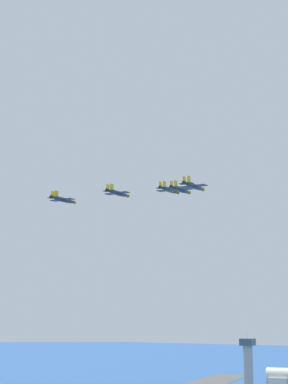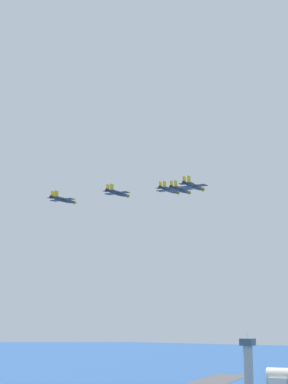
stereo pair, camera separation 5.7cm
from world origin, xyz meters
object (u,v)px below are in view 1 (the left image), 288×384
object	(u,v)px
jet_right_wingman	(181,190)
jet_left_outer	(64,200)
control_tower	(248,369)
jet_lead	(170,190)
jet_right_outer	(194,186)
jet_left_wingman	(118,193)
hangar	(280,379)

from	to	relation	value
jet_right_wingman	jet_left_outer	distance (m)	48.62
control_tower	jet_lead	distance (m)	91.95
jet_lead	jet_left_outer	xyz separation A→B (m)	(31.06, 34.65, -6.81)
jet_right_wingman	jet_right_outer	xyz separation A→B (m)	(-14.60, 18.12, -3.05)
jet_left_wingman	jet_left_outer	size ratio (longest dim) A/B	1.03
hangar	jet_left_wingman	distance (m)	163.40
hangar	jet_right_wingman	distance (m)	162.15
jet_left_wingman	control_tower	bearing A→B (deg)	-24.65
hangar	jet_left_wingman	bearing A→B (deg)	163.08
control_tower	jet_right_wingman	distance (m)	97.86
control_tower	jet_right_outer	xyz separation A→B (m)	(-13.43, 82.74, 70.42)
jet_right_outer	jet_right_wingman	bearing A→B (deg)	40.17
hangar	jet_left_wingman	size ratio (longest dim) A/B	0.84
jet_lead	jet_left_outer	world-z (taller)	jet_lead
hangar	jet_left_wingman	xyz separation A→B (m)	(21.05, 137.34, 85.99)
hangar	jet_right_outer	size ratio (longest dim) A/B	0.89
jet_left_outer	jet_right_outer	distance (m)	60.27
control_tower	jet_lead	world-z (taller)	jet_lead
control_tower	jet_left_outer	xyz separation A→B (m)	(46.82, 81.16, 70.94)
control_tower	jet_right_outer	world-z (taller)	jet_right_outer
jet_right_wingman	jet_right_outer	bearing A→B (deg)	-139.51
jet_lead	jet_left_wingman	size ratio (longest dim) A/B	0.98
jet_lead	jet_right_wingman	size ratio (longest dim) A/B	1.03
jet_lead	jet_right_outer	distance (m)	47.10
control_tower	jet_left_outer	bearing A→B (deg)	60.02
hangar	jet_right_outer	xyz separation A→B (m)	(-23.67, 156.25, 81.38)
control_tower	jet_left_wingman	world-z (taller)	jet_left_wingman
jet_lead	jet_left_outer	distance (m)	47.03
control_tower	jet_left_outer	size ratio (longest dim) A/B	1.84
control_tower	jet_left_wingman	distance (m)	103.36
jet_right_outer	hangar	bearing A→B (deg)	9.92
control_tower	jet_right_outer	bearing A→B (deg)	99.22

